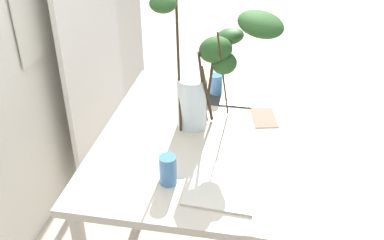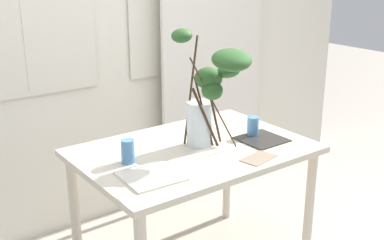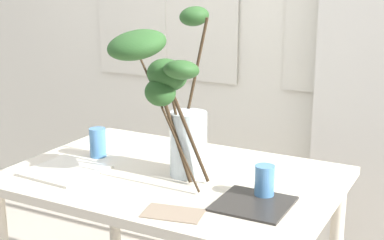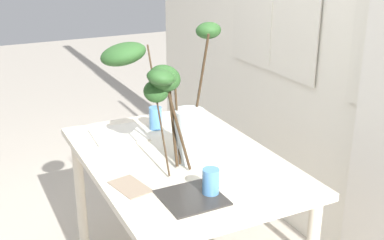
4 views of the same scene
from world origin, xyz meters
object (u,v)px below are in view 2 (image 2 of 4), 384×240
at_px(drinking_glass_blue_left, 128,151).
at_px(plate_square_right, 262,139).
at_px(dining_table, 194,164).
at_px(drinking_glass_blue_right, 253,126).
at_px(vase_with_branches, 209,94).
at_px(plate_square_left, 151,176).

xyz_separation_m(drinking_glass_blue_left, plate_square_right, (0.77, -0.17, -0.06)).
relative_size(dining_table, drinking_glass_blue_right, 10.85).
distance_m(dining_table, vase_with_branches, 0.42).
bearing_deg(dining_table, drinking_glass_blue_right, -6.84).
xyz_separation_m(plate_square_left, plate_square_right, (0.77, 0.05, -0.00)).
bearing_deg(plate_square_left, drinking_glass_blue_right, 9.43).
xyz_separation_m(drinking_glass_blue_right, plate_square_right, (-0.01, -0.08, -0.05)).
relative_size(dining_table, plate_square_left, 4.64).
bearing_deg(dining_table, plate_square_right, -18.51).
relative_size(drinking_glass_blue_left, plate_square_left, 0.46).
bearing_deg(drinking_glass_blue_right, plate_square_left, -170.57).
bearing_deg(vase_with_branches, plate_square_right, -9.73).
xyz_separation_m(dining_table, vase_with_branches, (0.04, -0.07, 0.41)).
height_order(dining_table, plate_square_left, plate_square_left).
bearing_deg(dining_table, plate_square_left, -155.45).
bearing_deg(plate_square_right, drinking_glass_blue_left, 167.88).
bearing_deg(vase_with_branches, plate_square_left, -166.23).
distance_m(drinking_glass_blue_left, drinking_glass_blue_right, 0.78).
height_order(drinking_glass_blue_left, drinking_glass_blue_right, drinking_glass_blue_left).
relative_size(vase_with_branches, plate_square_left, 2.38).
bearing_deg(drinking_glass_blue_left, dining_table, -5.44).
distance_m(dining_table, drinking_glass_blue_left, 0.42).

